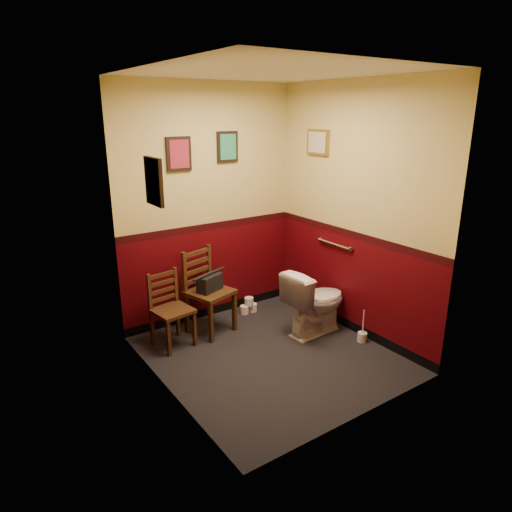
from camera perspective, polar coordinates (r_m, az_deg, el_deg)
The scene contains 17 objects.
floor at distance 4.77m, azimuth 1.74°, elevation -12.29°, with size 2.20×2.40×0.00m, color black.
ceiling at distance 4.15m, azimuth 2.11°, elevation 22.06°, with size 2.20×2.40×0.00m, color silver.
wall_back at distance 5.25m, azimuth -5.91°, elevation 6.23°, with size 2.20×2.70×0.00m, color #440409.
wall_front at distance 3.41m, azimuth 13.94°, elevation -0.46°, with size 2.20×2.70×0.00m, color #440409.
wall_left at distance 3.74m, azimuth -11.82°, elevation 1.28°, with size 2.40×2.70×0.00m, color #440409.
wall_right at distance 4.98m, azimuth 12.21°, elevation 5.30°, with size 2.40×2.70×0.00m, color #440409.
grab_bar at distance 5.22m, azimuth 9.72°, elevation 1.48°, with size 0.05×0.56×0.06m.
framed_print_back_a at distance 4.99m, azimuth -9.62°, elevation 12.46°, with size 0.28×0.04×0.36m.
framed_print_back_b at distance 5.27m, azimuth -3.58°, elevation 13.47°, with size 0.26×0.04×0.34m.
framed_print_left at distance 3.73m, azimuth -12.62°, elevation 9.07°, with size 0.04×0.30×0.38m.
framed_print_right at distance 5.29m, azimuth 7.74°, elevation 13.91°, with size 0.04×0.34×0.28m.
toilet at distance 5.11m, azimuth 7.43°, elevation -5.71°, with size 0.42×0.75×0.73m, color white.
toilet_brush at distance 5.13m, azimuth 13.13°, elevation -9.75°, with size 0.10×0.10×0.37m.
chair_left at distance 4.89m, azimuth -10.64°, elevation -6.59°, with size 0.42×0.42×0.80m.
chair_right at distance 5.10m, azimuth -6.11°, elevation -4.41°, with size 0.55×0.55×0.94m.
handbag at distance 5.04m, azimuth -5.81°, elevation -3.34°, with size 0.32×0.24×0.21m.
tp_stack at distance 5.66m, azimuth -0.92°, elevation -6.29°, with size 0.23×0.12×0.20m.
Camera 1 is at (-2.46, -3.33, 2.38)m, focal length 32.00 mm.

